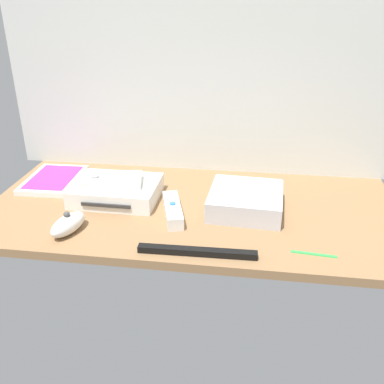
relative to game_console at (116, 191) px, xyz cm
name	(u,v)px	position (x,y,z in cm)	size (l,w,h in cm)	color
ground_plane	(192,210)	(19.49, -1.84, -3.20)	(100.00, 48.00, 2.00)	#936D47
back_wall	(205,56)	(19.49, 22.76, 29.80)	(110.00, 1.20, 64.00)	silver
game_console	(116,191)	(0.00, 0.00, 0.00)	(21.22, 16.72, 4.40)	white
mini_computer	(246,201)	(32.41, -2.04, 0.44)	(17.98, 17.98, 5.30)	silver
game_case	(54,180)	(-20.21, 7.45, -1.44)	(14.24, 19.45, 1.56)	white
remote_wand	(173,210)	(15.65, -6.92, -0.69)	(7.51, 15.22, 3.40)	white
remote_nunchuk	(68,224)	(-5.48, -17.55, -0.16)	(7.11, 10.85, 5.10)	white
remote_classic_pad	(112,181)	(-0.60, -1.00, 3.21)	(15.63, 10.51, 2.40)	white
sensor_bar	(197,252)	(23.40, -22.32, -1.50)	(24.00, 1.80, 1.40)	black
stylus_pen	(314,253)	(46.60, -18.99, -1.85)	(0.70, 0.70, 9.00)	green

